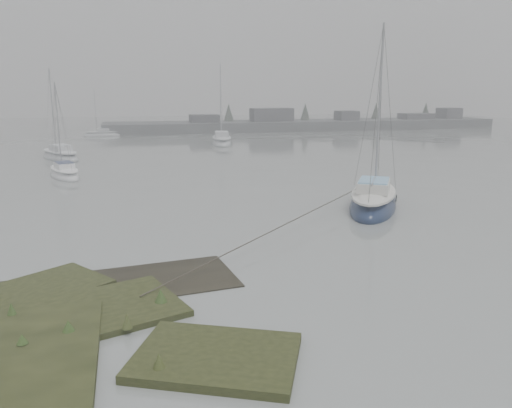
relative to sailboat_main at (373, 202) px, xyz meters
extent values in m
plane|color=slate|center=(-10.77, 18.11, -0.30)|extent=(160.00, 160.00, 0.00)
cube|color=#4C4F51|center=(15.23, 50.11, 0.30)|extent=(60.00, 8.00, 1.60)
cube|color=#424247|center=(-0.77, 49.11, 1.10)|extent=(4.00, 3.00, 2.20)
cube|color=#424247|center=(9.23, 49.11, 1.50)|extent=(6.00, 3.00, 3.00)
cube|color=#424247|center=(21.23, 49.11, 1.25)|extent=(3.00, 3.00, 2.50)
cube|color=#424247|center=(33.23, 49.11, 1.00)|extent=(5.00, 3.00, 2.00)
cube|color=#424247|center=(39.23, 49.11, 1.40)|extent=(3.00, 3.00, 2.80)
cone|color=#384238|center=(3.23, 51.11, 1.90)|extent=(2.00, 2.00, 3.50)
cone|color=#384238|center=(15.23, 51.11, 1.90)|extent=(2.00, 2.00, 3.50)
cone|color=#384238|center=(27.23, 51.11, 1.90)|extent=(2.00, 2.00, 3.50)
cone|color=#384238|center=(36.23, 51.11, 1.90)|extent=(2.00, 2.00, 3.50)
ellipsoid|color=#121E3A|center=(0.01, 0.01, -0.18)|extent=(5.55, 7.03, 1.67)
ellipsoid|color=silver|center=(0.01, 0.01, 0.48)|extent=(4.70, 6.04, 0.47)
cube|color=silver|center=(-0.15, -0.24, 0.90)|extent=(2.49, 2.78, 0.49)
cube|color=#81B5DE|center=(-0.15, -0.24, 1.17)|extent=(2.31, 2.56, 0.08)
cylinder|color=#939399|center=(0.47, 0.76, 4.76)|extent=(0.11, 0.11, 7.85)
cylinder|color=#939399|center=(-0.25, -0.40, 1.17)|extent=(1.53, 2.38, 0.09)
ellipsoid|color=silver|center=(-16.04, 13.82, -0.22)|extent=(3.08, 5.13, 1.18)
ellipsoid|color=white|center=(-16.04, 13.82, 0.26)|extent=(2.58, 4.43, 0.33)
cube|color=white|center=(-15.97, 13.63, 0.55)|extent=(1.52, 1.92, 0.35)
cube|color=#1B254A|center=(-15.97, 13.63, 0.74)|extent=(1.41, 1.76, 0.06)
cylinder|color=#939399|center=(-16.24, 14.42, 3.28)|extent=(0.08, 0.08, 5.57)
cylinder|color=#939399|center=(-15.93, 13.49, 0.74)|extent=(0.68, 1.87, 0.06)
ellipsoid|color=#A0A4AA|center=(-17.37, 23.61, -0.20)|extent=(4.54, 6.07, 1.43)
ellipsoid|color=silver|center=(-17.37, 23.61, 0.37)|extent=(3.83, 5.22, 0.40)
cube|color=silver|center=(-17.25, 23.39, 0.72)|extent=(2.08, 2.37, 0.42)
cube|color=silver|center=(-17.25, 23.39, 0.96)|extent=(1.92, 2.18, 0.07)
cylinder|color=#939399|center=(-17.74, 24.27, 4.02)|extent=(0.09, 0.09, 6.71)
cylinder|color=#939399|center=(-17.17, 23.25, 0.96)|extent=(1.21, 2.09, 0.08)
ellipsoid|color=#A1A7AA|center=(-1.52, 32.18, -0.19)|extent=(3.06, 6.85, 1.61)
ellipsoid|color=silver|center=(-1.52, 32.18, 0.45)|extent=(2.52, 5.95, 0.45)
cube|color=silver|center=(-1.56, 31.90, 0.85)|extent=(1.72, 2.44, 0.47)
cube|color=silver|center=(-1.56, 31.90, 1.12)|extent=(1.60, 2.24, 0.08)
cylinder|color=#939399|center=(-1.40, 33.03, 4.56)|extent=(0.10, 0.10, 7.56)
cylinder|color=#939399|center=(-1.59, 31.72, 1.12)|extent=(0.45, 2.63, 0.08)
ellipsoid|color=silver|center=(-14.73, 46.35, -0.22)|extent=(4.68, 1.76, 1.12)
ellipsoid|color=silver|center=(-14.73, 46.35, 0.23)|extent=(4.07, 1.43, 0.32)
cube|color=silver|center=(-14.53, 46.34, 0.50)|extent=(1.63, 1.07, 0.33)
cube|color=silver|center=(-14.53, 46.34, 0.69)|extent=(1.49, 1.00, 0.05)
cylinder|color=#939399|center=(-15.32, 46.38, 3.09)|extent=(0.07, 0.07, 5.26)
cylinder|color=#939399|center=(-14.40, 46.33, 0.69)|extent=(1.84, 0.16, 0.06)
camera|label=1|loc=(-11.95, -22.15, 5.47)|focal=35.00mm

